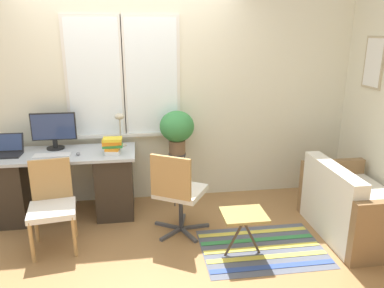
# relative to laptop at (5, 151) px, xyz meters

# --- Properties ---
(ground_plane) EXTENTS (14.00, 14.00, 0.00)m
(ground_plane) POSITION_rel_laptop_xyz_m (1.34, -0.33, -0.79)
(ground_plane) COLOR #9E7042
(wall_back_with_window) EXTENTS (9.00, 0.12, 2.70)m
(wall_back_with_window) POSITION_rel_laptop_xyz_m (1.33, 0.37, 0.56)
(wall_back_with_window) COLOR beige
(wall_back_with_window) RESTS_ON ground_plane
(wall_right_with_picture) EXTENTS (0.08, 9.00, 2.70)m
(wall_right_with_picture) POSITION_rel_laptop_xyz_m (4.05, -0.33, 0.56)
(wall_right_with_picture) COLOR beige
(wall_right_with_picture) RESTS_ON ground_plane
(desk) EXTENTS (1.60, 0.62, 0.75)m
(desk) POSITION_rel_laptop_xyz_m (0.57, -0.02, -0.40)
(desk) COLOR #B2B7BC
(desk) RESTS_ON ground_plane
(laptop) EXTENTS (0.34, 0.27, 0.21)m
(laptop) POSITION_rel_laptop_xyz_m (0.00, 0.00, 0.00)
(laptop) COLOR black
(laptop) RESTS_ON desk
(monitor) EXTENTS (0.48, 0.20, 0.41)m
(monitor) POSITION_rel_laptop_xyz_m (0.49, 0.15, 0.17)
(monitor) COLOR black
(monitor) RESTS_ON desk
(keyboard) EXTENTS (0.38, 0.14, 0.02)m
(keyboard) POSITION_rel_laptop_xyz_m (0.50, -0.12, -0.04)
(keyboard) COLOR silver
(keyboard) RESTS_ON desk
(mouse) EXTENTS (0.04, 0.07, 0.03)m
(mouse) POSITION_rel_laptop_xyz_m (0.77, -0.13, -0.03)
(mouse) COLOR slate
(mouse) RESTS_ON desk
(desk_lamp) EXTENTS (0.13, 0.13, 0.38)m
(desk_lamp) POSITION_rel_laptop_xyz_m (1.21, 0.16, 0.22)
(desk_lamp) COLOR #BCB299
(desk_lamp) RESTS_ON desk
(book_stack) EXTENTS (0.22, 0.18, 0.17)m
(book_stack) POSITION_rel_laptop_xyz_m (1.13, -0.12, 0.04)
(book_stack) COLOR white
(book_stack) RESTS_ON desk
(desk_chair_wooden) EXTENTS (0.47, 0.48, 0.84)m
(desk_chair_wooden) POSITION_rel_laptop_xyz_m (0.58, -0.66, -0.34)
(desk_chair_wooden) COLOR #B2844C
(desk_chair_wooden) RESTS_ON ground_plane
(office_chair_swivel) EXTENTS (0.61, 0.62, 0.89)m
(office_chair_swivel) POSITION_rel_laptop_xyz_m (1.79, -0.60, -0.32)
(office_chair_swivel) COLOR #47474C
(office_chair_swivel) RESTS_ON ground_plane
(couch_loveseat) EXTENTS (0.74, 1.15, 0.75)m
(couch_loveseat) POSITION_rel_laptop_xyz_m (3.56, -0.85, -0.51)
(couch_loveseat) COLOR white
(couch_loveseat) RESTS_ON ground_plane
(plant_stand) EXTENTS (0.20, 0.20, 0.64)m
(plant_stand) POSITION_rel_laptop_xyz_m (1.86, 0.10, -0.26)
(plant_stand) COLOR #333338
(plant_stand) RESTS_ON ground_plane
(potted_plant) EXTENTS (0.40, 0.40, 0.51)m
(potted_plant) POSITION_rel_laptop_xyz_m (1.86, 0.10, 0.15)
(potted_plant) COLOR brown
(potted_plant) RESTS_ON plant_stand
(floor_rug_striped) EXTENTS (1.17, 0.83, 0.01)m
(floor_rug_striped) POSITION_rel_laptop_xyz_m (2.56, -1.01, -0.79)
(floor_rug_striped) COLOR #565B6B
(floor_rug_striped) RESTS_ON ground_plane
(folding_stool) EXTENTS (0.40, 0.34, 0.43)m
(folding_stool) POSITION_rel_laptop_xyz_m (2.34, -1.07, -0.41)
(folding_stool) COLOR olive
(folding_stool) RESTS_ON ground_plane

